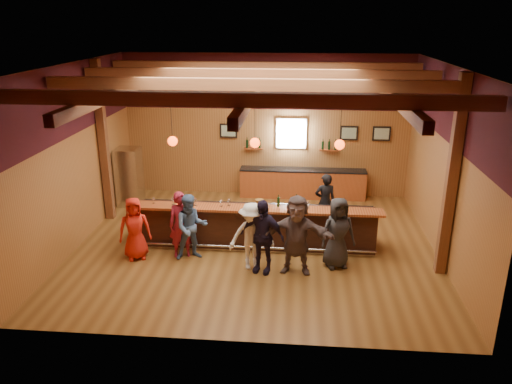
# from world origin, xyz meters

# --- Properties ---
(room) EXTENTS (9.04, 9.00, 4.52)m
(room) POSITION_xyz_m (0.00, 0.06, 3.21)
(room) COLOR brown
(room) RESTS_ON ground
(bar_counter) EXTENTS (6.30, 1.07, 1.11)m
(bar_counter) POSITION_xyz_m (0.02, 0.15, 0.52)
(bar_counter) COLOR black
(bar_counter) RESTS_ON ground
(back_bar_cabinet) EXTENTS (4.00, 0.52, 0.95)m
(back_bar_cabinet) POSITION_xyz_m (1.20, 3.72, 0.48)
(back_bar_cabinet) COLOR brown
(back_bar_cabinet) RESTS_ON ground
(window) EXTENTS (0.95, 0.09, 0.95)m
(window) POSITION_xyz_m (0.80, 3.95, 2.05)
(window) COLOR silver
(window) RESTS_ON room
(framed_pictures) EXTENTS (5.35, 0.05, 0.45)m
(framed_pictures) POSITION_xyz_m (1.67, 3.94, 2.10)
(framed_pictures) COLOR black
(framed_pictures) RESTS_ON room
(wine_shelves) EXTENTS (3.00, 0.18, 0.30)m
(wine_shelves) POSITION_xyz_m (0.80, 3.88, 1.62)
(wine_shelves) COLOR brown
(wine_shelves) RESTS_ON room
(pendant_lights) EXTENTS (4.24, 0.24, 1.37)m
(pendant_lights) POSITION_xyz_m (0.00, 0.00, 2.71)
(pendant_lights) COLOR black
(pendant_lights) RESTS_ON room
(stainless_fridge) EXTENTS (0.70, 0.70, 1.80)m
(stainless_fridge) POSITION_xyz_m (-4.10, 2.60, 0.90)
(stainless_fridge) COLOR silver
(stainless_fridge) RESTS_ON ground
(customer_orange) EXTENTS (0.88, 0.73, 1.54)m
(customer_orange) POSITION_xyz_m (-2.80, -0.92, 0.77)
(customer_orange) COLOR red
(customer_orange) RESTS_ON ground
(customer_redvest) EXTENTS (0.69, 0.55, 1.64)m
(customer_redvest) POSITION_xyz_m (-1.71, -0.71, 0.82)
(customer_redvest) COLOR maroon
(customer_redvest) RESTS_ON ground
(customer_denim) EXTENTS (0.95, 0.84, 1.62)m
(customer_denim) POSITION_xyz_m (-1.45, -0.82, 0.81)
(customer_denim) COLOR #4E6D9C
(customer_denim) RESTS_ON ground
(customer_white) EXTENTS (1.16, 0.84, 1.61)m
(customer_white) POSITION_xyz_m (0.03, -1.19, 0.81)
(customer_white) COLOR silver
(customer_white) RESTS_ON ground
(customer_navy) EXTENTS (1.10, 0.69, 1.75)m
(customer_navy) POSITION_xyz_m (0.28, -1.32, 0.88)
(customer_navy) COLOR black
(customer_navy) RESTS_ON ground
(customer_brown) EXTENTS (1.75, 0.69, 1.85)m
(customer_brown) POSITION_xyz_m (1.05, -1.28, 0.92)
(customer_brown) COLOR #584746
(customer_brown) RESTS_ON ground
(customer_dark) EXTENTS (0.95, 0.76, 1.69)m
(customer_dark) POSITION_xyz_m (2.00, -0.92, 0.85)
(customer_dark) COLOR #262628
(customer_dark) RESTS_ON ground
(bartender) EXTENTS (0.64, 0.48, 1.58)m
(bartender) POSITION_xyz_m (1.80, 1.26, 0.79)
(bartender) COLOR black
(bartender) RESTS_ON ground
(ice_bucket) EXTENTS (0.20, 0.20, 0.22)m
(ice_bucket) POSITION_xyz_m (0.13, -0.19, 1.22)
(ice_bucket) COLOR brown
(ice_bucket) RESTS_ON bar_counter
(bottle_a) EXTENTS (0.07, 0.07, 0.31)m
(bottle_a) POSITION_xyz_m (0.58, -0.03, 1.23)
(bottle_a) COLOR black
(bottle_a) RESTS_ON bar_counter
(bottle_b) EXTENTS (0.07, 0.07, 0.34)m
(bottle_b) POSITION_xyz_m (1.02, -0.06, 1.24)
(bottle_b) COLOR black
(bottle_b) RESTS_ON bar_counter
(glass_a) EXTENTS (0.07, 0.07, 0.16)m
(glass_a) POSITION_xyz_m (-2.54, -0.10, 1.22)
(glass_a) COLOR silver
(glass_a) RESTS_ON bar_counter
(glass_b) EXTENTS (0.09, 0.09, 0.20)m
(glass_b) POSITION_xyz_m (-2.03, -0.15, 1.25)
(glass_b) COLOR silver
(glass_b) RESTS_ON bar_counter
(glass_c) EXTENTS (0.09, 0.09, 0.19)m
(glass_c) POSITION_xyz_m (-1.48, -0.16, 1.25)
(glass_c) COLOR silver
(glass_c) RESTS_ON bar_counter
(glass_d) EXTENTS (0.08, 0.08, 0.18)m
(glass_d) POSITION_xyz_m (-0.82, -0.15, 1.24)
(glass_d) COLOR silver
(glass_d) RESTS_ON bar_counter
(glass_e) EXTENTS (0.08, 0.08, 0.18)m
(glass_e) POSITION_xyz_m (-0.64, -0.09, 1.24)
(glass_e) COLOR silver
(glass_e) RESTS_ON bar_counter
(glass_f) EXTENTS (0.09, 0.09, 0.19)m
(glass_f) POSITION_xyz_m (1.03, -0.25, 1.25)
(glass_f) COLOR silver
(glass_f) RESTS_ON bar_counter
(glass_g) EXTENTS (0.09, 0.09, 0.20)m
(glass_g) POSITION_xyz_m (1.29, -0.12, 1.25)
(glass_g) COLOR silver
(glass_g) RESTS_ON bar_counter
(glass_h) EXTENTS (0.09, 0.09, 0.19)m
(glass_h) POSITION_xyz_m (2.21, -0.15, 1.25)
(glass_h) COLOR silver
(glass_h) RESTS_ON bar_counter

